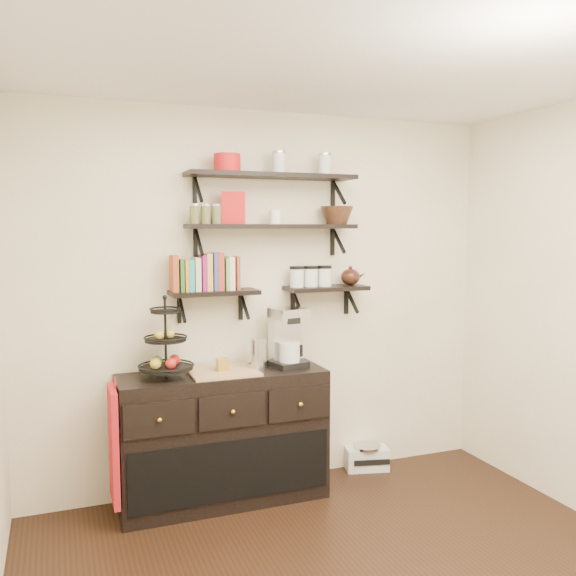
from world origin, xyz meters
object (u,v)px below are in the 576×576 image
at_px(sideboard, 223,437).
at_px(coffee_maker, 287,338).
at_px(fruit_stand, 166,350).
at_px(radio, 367,458).

bearing_deg(sideboard, coffee_maker, 3.40).
xyz_separation_m(sideboard, fruit_stand, (-0.37, 0.00, 0.63)).
bearing_deg(sideboard, fruit_stand, 179.42).
height_order(fruit_stand, radio, fruit_stand).
relative_size(fruit_stand, radio, 1.46).
relative_size(sideboard, coffee_maker, 3.35).
xyz_separation_m(fruit_stand, coffee_maker, (0.85, 0.02, 0.02)).
xyz_separation_m(sideboard, radio, (1.18, 0.13, -0.36)).
bearing_deg(fruit_stand, radio, 4.52).
height_order(fruit_stand, coffee_maker, fruit_stand).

